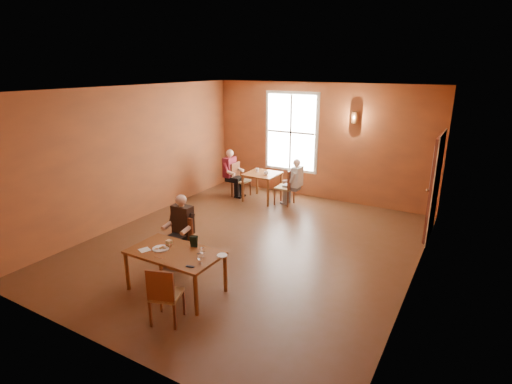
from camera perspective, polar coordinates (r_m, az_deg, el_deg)
The scene contains 29 objects.
ground at distance 7.97m, azimuth -0.73°, elevation -7.59°, with size 6.00×7.00×0.01m, color brown.
wall_back at distance 10.55m, azimuth 9.08°, elevation 7.05°, with size 6.00×0.04×3.00m, color brown.
wall_front at distance 4.95m, azimuth -22.10°, elevation -6.29°, with size 6.00×0.04×3.00m, color brown.
wall_left at distance 9.32m, azimuth -16.90°, elevation 5.12°, with size 0.04×7.00×3.00m, color brown.
wall_right at distance 6.52m, azimuth 22.54°, elevation -0.69°, with size 0.04×7.00×3.00m, color brown.
ceiling at distance 7.22m, azimuth -0.82°, elevation 14.48°, with size 6.00×7.00×0.04m, color white.
window at distance 10.77m, azimuth 5.02°, elevation 8.51°, with size 1.36×0.10×1.96m, color white.
door at distance 8.84m, azimuth 23.99°, elevation 0.68°, with size 0.12×1.04×2.10m, color maroon.
wall_sconce at distance 10.06m, azimuth 13.91°, elevation 10.30°, with size 0.16×0.16×0.28m, color brown.
main_table at distance 6.46m, azimuth -11.37°, elevation -11.03°, with size 1.44×0.81×0.67m, color brown, non-canonical shape.
chair_diner_main at distance 7.15m, azimuth -11.04°, elevation -7.19°, with size 0.39×0.39×0.87m, color #422612, non-canonical shape.
diner_main at distance 7.06m, azimuth -11.27°, elevation -6.05°, with size 0.48×0.48×1.21m, color black, non-canonical shape.
chair_empty at distance 5.74m, azimuth -12.66°, elevation -13.94°, with size 0.38×0.38×0.86m, color brown, non-canonical shape.
plate_food at distance 6.43m, azimuth -13.46°, elevation -7.79°, with size 0.26×0.26×0.03m, color white.
sandwich at distance 6.45m, azimuth -12.30°, elevation -7.29°, with size 0.08×0.08×0.10m, color tan.
goblet_a at distance 6.04m, azimuth -7.66°, elevation -8.49°, with size 0.07×0.07×0.16m, color white, non-canonical shape.
goblet_b at distance 5.85m, azimuth -8.07°, elevation -9.33°, with size 0.07×0.07×0.17m, color white, non-canonical shape.
menu_stand at distance 6.37m, azimuth -8.87°, elevation -6.99°, with size 0.11×0.06×0.19m, color black.
knife at distance 6.16m, azimuth -13.71°, elevation -9.14°, with size 0.19×0.02×0.00m, color silver.
napkin at distance 6.46m, azimuth -15.63°, elevation -7.96°, with size 0.16×0.16×0.01m, color white.
side_plate at distance 6.07m, azimuth -4.87°, elevation -9.00°, with size 0.16×0.16×0.01m, color white.
sunglasses at distance 5.82m, azimuth -9.40°, elevation -10.45°, with size 0.12×0.04×0.01m, color black.
second_table at distance 10.45m, azimuth 0.90°, elevation 0.76°, with size 0.83×0.83×0.73m, color brown, non-canonical shape.
chair_diner_white at distance 10.14m, azimuth 4.11°, elevation 0.76°, with size 0.41×0.41×0.93m, color #533212, non-canonical shape.
diner_white at distance 10.09m, azimuth 4.28°, elevation 1.36°, with size 0.46×0.46×1.16m, color beige, non-canonical shape.
chair_diner_maroon at distance 10.74m, azimuth -2.13°, elevation 1.73°, with size 0.40×0.40×0.91m, color #3E1F11, non-canonical shape.
diner_maroon at distance 10.72m, azimuth -2.27°, elevation 2.58°, with size 0.49×0.49×1.23m, color #501018, non-canonical shape.
cup_a at distance 10.18m, azimuth 1.48°, elevation 2.69°, with size 0.11×0.11×0.09m, color white.
cup_b at distance 10.51m, azimuth 0.19°, elevation 3.19°, with size 0.10×0.10×0.09m, color silver.
Camera 1 is at (3.69, -6.19, 3.40)m, focal length 28.00 mm.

